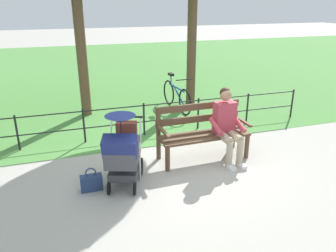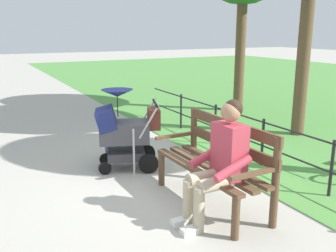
# 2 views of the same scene
# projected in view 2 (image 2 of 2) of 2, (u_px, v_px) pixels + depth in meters

# --- Properties ---
(ground_plane) EXTENTS (60.00, 60.00, 0.00)m
(ground_plane) POSITION_uv_depth(u_px,v_px,m) (177.00, 182.00, 4.99)
(ground_plane) COLOR #ADA89E
(park_bench) EXTENTS (1.61, 0.64, 0.96)m
(park_bench) POSITION_uv_depth(u_px,v_px,m) (217.00, 159.00, 4.29)
(park_bench) COLOR brown
(park_bench) RESTS_ON ground
(person_on_bench) EXTENTS (0.54, 0.74, 1.28)m
(person_on_bench) POSITION_uv_depth(u_px,v_px,m) (220.00, 159.00, 3.83)
(person_on_bench) COLOR tan
(person_on_bench) RESTS_ON ground
(stroller) EXTENTS (0.76, 0.99, 1.15)m
(stroller) POSITION_uv_depth(u_px,v_px,m) (124.00, 129.00, 5.33)
(stroller) COLOR black
(stroller) RESTS_ON ground
(handbag) EXTENTS (0.32, 0.14, 0.37)m
(handbag) POSITION_uv_depth(u_px,v_px,m) (113.00, 151.00, 5.87)
(handbag) COLOR navy
(handbag) RESTS_ON ground
(park_fence) EXTENTS (7.30, 0.04, 0.70)m
(park_fence) POSITION_uv_depth(u_px,v_px,m) (276.00, 143.00, 5.29)
(park_fence) COLOR black
(park_fence) RESTS_ON ground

